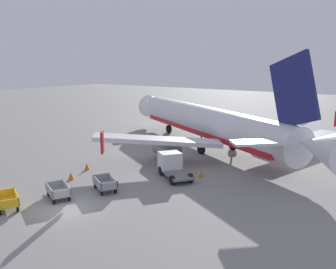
% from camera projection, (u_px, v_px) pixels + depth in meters
% --- Properties ---
extents(ground_plane, '(220.00, 220.00, 0.00)m').
position_uv_depth(ground_plane, '(66.00, 210.00, 25.50)').
color(ground_plane, gray).
extents(airplane, '(34.40, 28.59, 11.34)m').
position_uv_depth(airplane, '(211.00, 124.00, 42.86)').
color(airplane, silver).
rests_on(airplane, ground).
extents(baggage_cart_nearest, '(3.52, 2.35, 1.07)m').
position_uv_depth(baggage_cart_nearest, '(7.00, 200.00, 25.71)').
color(baggage_cart_nearest, gold).
rests_on(baggage_cart_nearest, ground).
extents(baggage_cart_second_in_row, '(3.52, 2.35, 1.07)m').
position_uv_depth(baggage_cart_second_in_row, '(58.00, 191.00, 27.61)').
color(baggage_cart_second_in_row, gray).
rests_on(baggage_cart_second_in_row, ground).
extents(baggage_cart_third_in_row, '(3.46, 2.44, 1.07)m').
position_uv_depth(baggage_cart_third_in_row, '(105.00, 183.00, 29.30)').
color(baggage_cart_third_in_row, gray).
rests_on(baggage_cart_third_in_row, ground).
extents(service_truck_beside_carts, '(4.67, 4.08, 2.10)m').
position_uv_depth(service_truck_beside_carts, '(172.00, 164.00, 33.11)').
color(service_truck_beside_carts, slate).
rests_on(service_truck_beside_carts, ground).
extents(traffic_cone_near_plane, '(0.50, 0.50, 0.66)m').
position_uv_depth(traffic_cone_near_plane, '(87.00, 166.00, 35.06)').
color(traffic_cone_near_plane, orange).
rests_on(traffic_cone_near_plane, ground).
extents(traffic_cone_mid_apron, '(0.52, 0.52, 0.69)m').
position_uv_depth(traffic_cone_mid_apron, '(71.00, 176.00, 32.10)').
color(traffic_cone_mid_apron, orange).
rests_on(traffic_cone_mid_apron, ground).
extents(traffic_cone_by_carts, '(0.46, 0.46, 0.60)m').
position_uv_depth(traffic_cone_by_carts, '(201.00, 174.00, 32.89)').
color(traffic_cone_by_carts, orange).
rests_on(traffic_cone_by_carts, ground).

